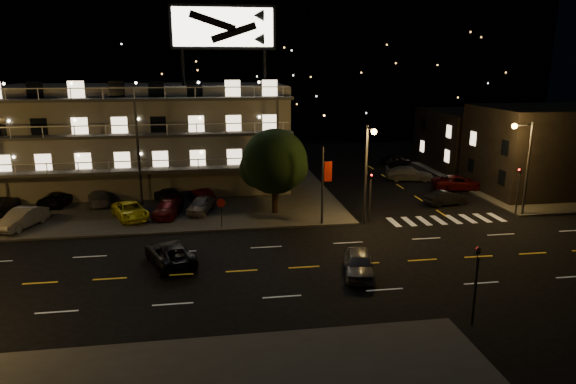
{
  "coord_description": "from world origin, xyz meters",
  "views": [
    {
      "loc": [
        -3.67,
        -30.16,
        12.82
      ],
      "look_at": [
        2.18,
        8.0,
        2.96
      ],
      "focal_mm": 32.0,
      "sensor_mm": 36.0,
      "label": 1
    }
  ],
  "objects": [
    {
      "name": "lot_car_4",
      "position": [
        -4.65,
        12.98,
        0.84
      ],
      "size": [
        2.74,
        4.33,
        1.37
      ],
      "primitive_type": "imported",
      "rotation": [
        0.0,
        0.0,
        -0.3
      ],
      "color": "gray",
      "rests_on": "curb_nw"
    },
    {
      "name": "lot_car_5",
      "position": [
        -21.68,
        15.63,
        0.84
      ],
      "size": [
        1.78,
        4.3,
        1.38
      ],
      "primitive_type": "imported",
      "rotation": [
        0.0,
        0.0,
        3.06
      ],
      "color": "black",
      "rests_on": "curb_nw"
    },
    {
      "name": "signal_sw",
      "position": [
        9.0,
        -8.5,
        2.57
      ],
      "size": [
        0.2,
        0.27,
        4.6
      ],
      "color": "#2D2D30",
      "rests_on": "ground"
    },
    {
      "name": "tree",
      "position": [
        1.61,
        11.99,
        4.45
      ],
      "size": [
        5.75,
        5.54,
        7.24
      ],
      "color": "black",
      "rests_on": "curb_nw"
    },
    {
      "name": "lot_car_7",
      "position": [
        -13.84,
        16.95,
        0.81
      ],
      "size": [
        2.88,
        4.83,
        1.31
      ],
      "primitive_type": "imported",
      "rotation": [
        0.0,
        0.0,
        3.39
      ],
      "color": "gray",
      "rests_on": "curb_nw"
    },
    {
      "name": "ground",
      "position": [
        0.0,
        0.0,
        0.0
      ],
      "size": [
        140.0,
        140.0,
        0.0
      ],
      "primitive_type": "plane",
      "color": "black",
      "rests_on": "ground"
    },
    {
      "name": "lot_car_1",
      "position": [
        -18.45,
        10.84,
        0.91
      ],
      "size": [
        3.15,
        4.92,
        1.53
      ],
      "primitive_type": "imported",
      "rotation": [
        0.0,
        0.0,
        -0.36
      ],
      "color": "gray",
      "rests_on": "curb_nw"
    },
    {
      "name": "motel",
      "position": [
        -9.94,
        23.88,
        5.34
      ],
      "size": [
        28.0,
        13.8,
        18.1
      ],
      "color": "gray",
      "rests_on": "ground"
    },
    {
      "name": "stop_sign",
      "position": [
        -3.0,
        8.57,
        1.71
      ],
      "size": [
        0.91,
        0.11,
        2.61
      ],
      "color": "#2D2D30",
      "rests_on": "ground"
    },
    {
      "name": "curb_ne",
      "position": [
        30.0,
        20.0,
        0.07
      ],
      "size": [
        16.0,
        24.0,
        0.15
      ],
      "primitive_type": "cube",
      "color": "#3E3D3B",
      "rests_on": "ground"
    },
    {
      "name": "side_bldg_front",
      "position": [
        29.99,
        16.0,
        4.25
      ],
      "size": [
        14.06,
        10.0,
        8.5
      ],
      "color": "black",
      "rests_on": "ground"
    },
    {
      "name": "curb_nw",
      "position": [
        -14.0,
        20.0,
        0.07
      ],
      "size": [
        44.0,
        24.0,
        0.15
      ],
      "primitive_type": "cube",
      "color": "#3E3D3B",
      "rests_on": "ground"
    },
    {
      "name": "lot_car_6",
      "position": [
        -17.5,
        17.44,
        0.76
      ],
      "size": [
        2.91,
        4.73,
        1.22
      ],
      "primitive_type": "imported",
      "rotation": [
        0.0,
        0.0,
        2.93
      ],
      "color": "black",
      "rests_on": "curb_nw"
    },
    {
      "name": "signal_ne",
      "position": [
        22.0,
        8.5,
        2.57
      ],
      "size": [
        0.27,
        0.2,
        4.6
      ],
      "color": "#2D2D30",
      "rests_on": "ground"
    },
    {
      "name": "side_car_0",
      "position": [
        17.55,
        12.45,
        0.66
      ],
      "size": [
        4.14,
        1.96,
        1.31
      ],
      "primitive_type": "imported",
      "rotation": [
        0.0,
        0.0,
        1.72
      ],
      "color": "black",
      "rests_on": "ground"
    },
    {
      "name": "lot_car_2",
      "position": [
        -10.42,
        12.11,
        0.82
      ],
      "size": [
        3.86,
        5.29,
        1.34
      ],
      "primitive_type": "imported",
      "rotation": [
        0.0,
        0.0,
        0.38
      ],
      "color": "yellow",
      "rests_on": "curb_nw"
    },
    {
      "name": "side_car_3",
      "position": [
        19.46,
        30.96,
        0.67
      ],
      "size": [
        4.2,
        2.54,
        1.34
      ],
      "primitive_type": "imported",
      "rotation": [
        0.0,
        0.0,
        1.83
      ],
      "color": "black",
      "rests_on": "ground"
    },
    {
      "name": "lot_car_9",
      "position": [
        -4.65,
        16.72,
        0.76
      ],
      "size": [
        2.67,
        3.93,
        1.22
      ],
      "primitive_type": "imported",
      "rotation": [
        0.0,
        0.0,
        3.55
      ],
      "color": "#4F0B0B",
      "rests_on": "curb_nw"
    },
    {
      "name": "hill_backdrop",
      "position": [
        -5.94,
        68.78,
        11.55
      ],
      "size": [
        120.0,
        25.0,
        24.0
      ],
      "color": "black",
      "rests_on": "ground"
    },
    {
      "name": "side_bldg_back",
      "position": [
        29.99,
        28.0,
        3.5
      ],
      "size": [
        14.06,
        12.0,
        7.0
      ],
      "color": "black",
      "rests_on": "ground"
    },
    {
      "name": "banner_north",
      "position": [
        5.09,
        8.4,
        3.43
      ],
      "size": [
        0.83,
        0.16,
        6.4
      ],
      "color": "#2D2D30",
      "rests_on": "ground"
    },
    {
      "name": "signal_nw",
      "position": [
        9.0,
        8.5,
        2.57
      ],
      "size": [
        0.2,
        0.27,
        4.6
      ],
      "color": "#2D2D30",
      "rests_on": "ground"
    },
    {
      "name": "streetlight_ne",
      "position": [
        22.14,
        8.3,
        4.96
      ],
      "size": [
        1.92,
        0.44,
        8.0
      ],
      "color": "#2D2D30",
      "rests_on": "ground"
    },
    {
      "name": "road_car_west",
      "position": [
        -6.53,
        1.93,
        0.72
      ],
      "size": [
        3.99,
        5.69,
        1.44
      ],
      "primitive_type": "imported",
      "rotation": [
        0.0,
        0.0,
        3.48
      ],
      "color": "black",
      "rests_on": "ground"
    },
    {
      "name": "streetlight_nc",
      "position": [
        8.5,
        7.94,
        4.96
      ],
      "size": [
        0.44,
        1.92,
        8.0
      ],
      "color": "#2D2D30",
      "rests_on": "ground"
    },
    {
      "name": "road_car_east",
      "position": [
        5.12,
        -1.68,
        0.73
      ],
      "size": [
        2.66,
        4.59,
        1.47
      ],
      "primitive_type": "imported",
      "rotation": [
        0.0,
        0.0,
        -0.23
      ],
      "color": "gray",
      "rests_on": "ground"
    },
    {
      "name": "side_car_2",
      "position": [
        18.02,
        22.68,
        0.75
      ],
      "size": [
        5.54,
        3.26,
        1.51
      ],
      "primitive_type": "imported",
      "rotation": [
        0.0,
        0.0,
        1.34
      ],
      "color": "gray",
      "rests_on": "ground"
    },
    {
      "name": "lot_car_8",
      "position": [
        -7.64,
        16.57,
        0.89
      ],
      "size": [
        3.28,
        4.66,
        1.47
      ],
      "primitive_type": "imported",
      "rotation": [
        0.0,
        0.0,
        3.54
      ],
      "color": "black",
      "rests_on": "curb_nw"
    },
    {
      "name": "side_car_1",
      "position": [
        21.42,
        17.72,
        0.75
      ],
      "size": [
        5.62,
        3.04,
        1.5
      ],
      "primitive_type": "imported",
      "rotation": [
        0.0,
        0.0,
        1.46
      ],
      "color": "#4F0B0B",
      "rests_on": "ground"
    },
    {
      "name": "lot_car_3",
      "position": [
        -7.38,
        12.5,
        0.82
      ],
      "size": [
        2.74,
        4.9,
        1.34
      ],
      "primitive_type": "imported",
      "rotation": [
        0.0,
        0.0,
        -0.2
      ],
      "color": "#4F0B0B",
      "rests_on": "curb_nw"
    }
  ]
}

